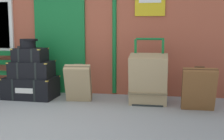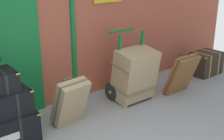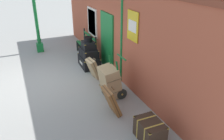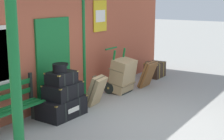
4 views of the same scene
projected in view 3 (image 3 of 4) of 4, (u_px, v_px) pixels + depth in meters
ground_plane at (43, 82)px, 7.75m from camera, size 60.00×60.00×0.00m
brick_facade at (113, 28)px, 8.05m from camera, size 10.40×0.35×3.20m
lamp_post at (37, 28)px, 10.03m from camera, size 0.28×0.28×2.92m
platform_bench at (87, 45)px, 9.87m from camera, size 1.60×0.43×1.01m
steamer_trunk_base at (89, 61)px, 8.85m from camera, size 1.03×0.68×0.43m
steamer_trunk_middle at (89, 53)px, 8.65m from camera, size 0.83×0.57×0.33m
steamer_trunk_top at (88, 45)px, 8.56m from camera, size 0.63×0.47×0.27m
round_hatbox at (88, 39)px, 8.49m from camera, size 0.35×0.32×0.18m
porters_trolley at (115, 86)px, 6.88m from camera, size 0.71×0.56×1.21m
large_brown_trunk at (110, 82)px, 6.73m from camera, size 0.70×0.58×0.94m
suitcase_umber at (94, 69)px, 7.85m from camera, size 0.52×0.48×0.72m
suitcase_olive at (111, 101)px, 5.94m from camera, size 0.56×0.40×0.76m
corner_trunk at (150, 131)px, 5.08m from camera, size 0.69×0.49×0.49m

